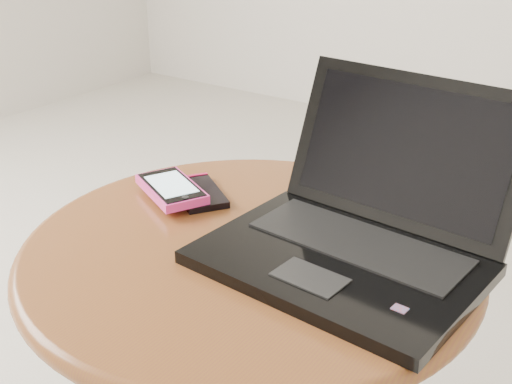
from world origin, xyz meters
The scene contains 4 objects.
table centered at (-0.04, 0.11, 0.37)m, with size 0.59×0.59×0.47m.
laptop centered at (0.09, 0.16, 0.51)m, with size 0.34×0.32×0.20m.
phone_black centered at (-0.18, 0.18, 0.48)m, with size 0.13×0.11×0.01m.
phone_pink centered at (-0.21, 0.15, 0.49)m, with size 0.14×0.11×0.01m.
Camera 1 is at (0.40, -0.50, 0.89)m, focal length 46.89 mm.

